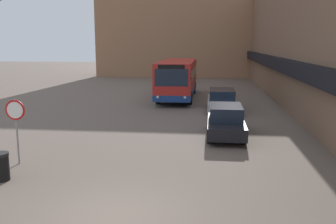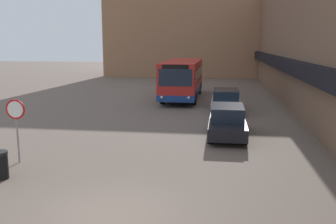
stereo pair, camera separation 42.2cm
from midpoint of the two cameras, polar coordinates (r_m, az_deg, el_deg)
ground_plane at (r=10.39m, az=-7.73°, el=-15.48°), size 160.00×160.00×0.00m
building_row_right at (r=33.79m, az=21.04°, el=10.94°), size 5.50×60.00×10.46m
building_backdrop_far at (r=53.36m, az=5.41°, el=14.15°), size 26.00×8.00×16.01m
city_bus at (r=31.01m, az=2.64°, el=5.20°), size 2.70×10.26×3.10m
parked_car_front at (r=18.58m, az=9.66°, el=-1.40°), size 1.80×4.50×1.52m
parked_car_middle at (r=25.64m, az=9.26°, el=1.78°), size 1.94×4.89×1.43m
stop_sign at (r=15.13m, az=-21.42°, el=-0.70°), size 0.76×0.08×2.46m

